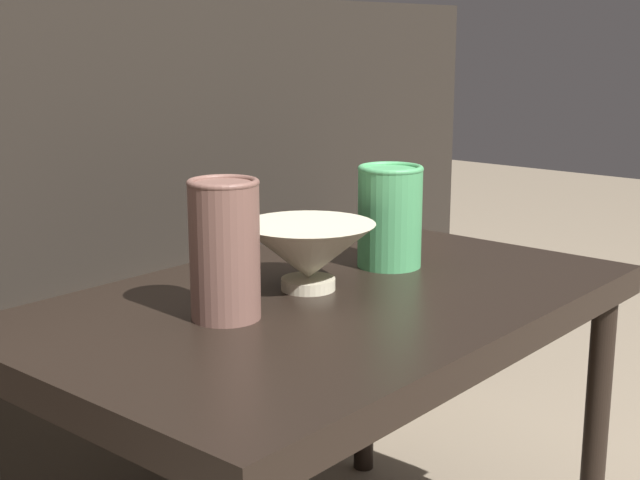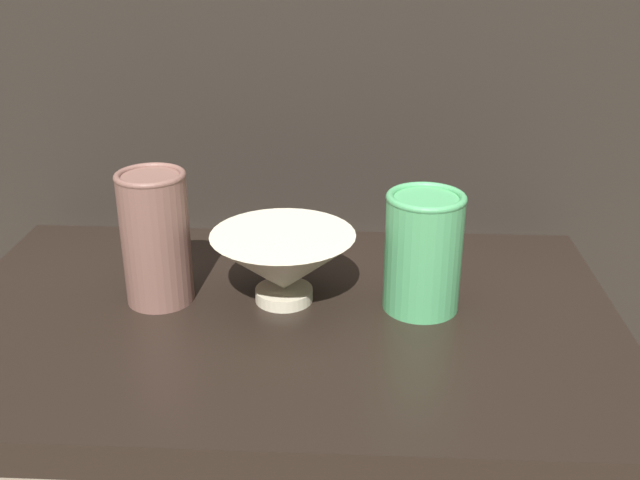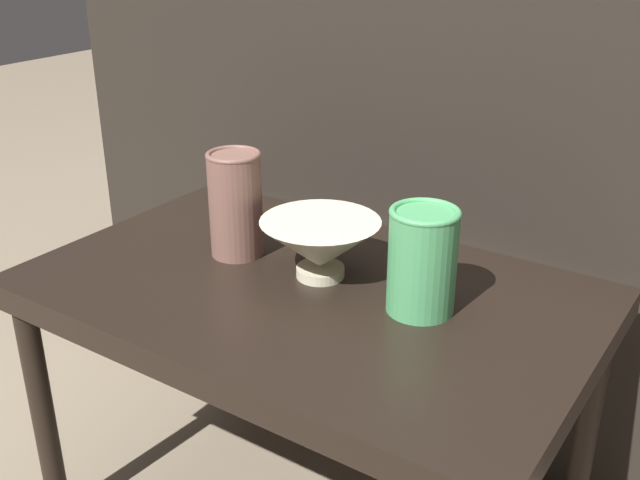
% 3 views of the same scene
% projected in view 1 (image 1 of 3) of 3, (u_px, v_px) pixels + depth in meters
% --- Properties ---
extents(table, '(0.80, 0.50, 0.46)m').
position_uv_depth(table, '(327.00, 329.00, 1.14)').
color(table, black).
rests_on(table, ground_plane).
extents(couch_backdrop, '(1.58, 0.50, 0.84)m').
position_uv_depth(couch_backdrop, '(70.00, 254.00, 1.50)').
color(couch_backdrop, black).
rests_on(couch_backdrop, ground_plane).
extents(bowl, '(0.17, 0.17, 0.09)m').
position_uv_depth(bowl, '(311.00, 251.00, 1.14)').
color(bowl, beige).
rests_on(bowl, table).
extents(vase_textured_left, '(0.08, 0.08, 0.16)m').
position_uv_depth(vase_textured_left, '(225.00, 248.00, 1.02)').
color(vase_textured_left, brown).
rests_on(vase_textured_left, table).
extents(vase_colorful_right, '(0.09, 0.09, 0.14)m').
position_uv_depth(vase_colorful_right, '(390.00, 215.00, 1.25)').
color(vase_colorful_right, '#47995B').
rests_on(vase_colorful_right, table).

